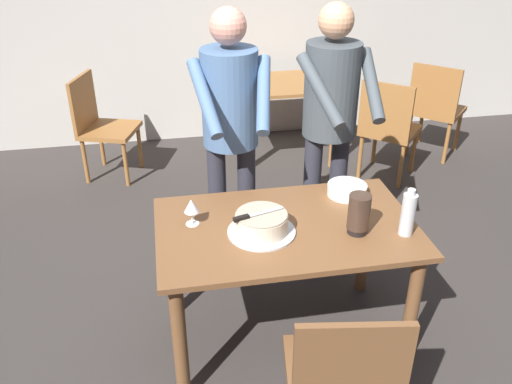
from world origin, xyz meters
TOP-DOWN VIEW (x-y plane):
  - ground_plane at (0.00, 0.00)m, footprint 14.00×14.00m
  - back_wall at (0.00, 3.05)m, footprint 10.00×0.12m
  - main_dining_table at (0.00, 0.00)m, footprint 1.32×0.81m
  - cake_on_platter at (-0.14, -0.04)m, footprint 0.34×0.34m
  - cake_knife at (-0.21, -0.06)m, footprint 0.26×0.10m
  - plate_stack at (0.41, 0.25)m, footprint 0.22×0.22m
  - wine_glass_near at (-0.47, 0.10)m, footprint 0.08×0.08m
  - water_bottle at (0.56, -0.18)m, footprint 0.07×0.07m
  - hurricane_lamp at (0.33, -0.13)m, footprint 0.11×0.11m
  - person_cutting_cake at (-0.19, 0.61)m, footprint 0.47×0.55m
  - person_standing_beside at (0.41, 0.64)m, footprint 0.46×0.57m
  - chair_near_side at (0.06, -0.78)m, footprint 0.50×0.50m
  - background_table at (0.52, 2.35)m, footprint 1.00×0.70m
  - background_chair_0 at (1.94, 2.14)m, footprint 0.62×0.62m
  - background_chair_1 at (1.31, 1.76)m, footprint 0.62×0.62m
  - background_chair_2 at (-1.10, 2.28)m, footprint 0.56×0.56m

SIDE VIEW (x-z plane):
  - ground_plane at x=0.00m, z-range 0.00..0.00m
  - chair_near_side at x=0.06m, z-range 0.04..0.94m
  - background_chair_0 at x=1.94m, z-range 0.04..0.94m
  - background_chair_1 at x=1.31m, z-range 0.04..0.94m
  - background_chair_2 at x=-1.10m, z-range 0.04..0.94m
  - background_table at x=0.52m, z-range 0.21..0.95m
  - main_dining_table at x=0.00m, z-range 0.24..0.99m
  - plate_stack at x=0.41m, z-range 0.75..0.81m
  - cake_on_platter at x=-0.14m, z-range 0.75..0.86m
  - wine_glass_near at x=-0.47m, z-range 0.78..0.92m
  - hurricane_lamp at x=0.33m, z-range 0.75..0.96m
  - water_bottle at x=0.56m, z-range 0.74..0.99m
  - cake_knife at x=-0.21m, z-range 0.86..0.88m
  - person_cutting_cake at x=-0.19m, z-range 0.22..1.94m
  - person_standing_beside at x=0.41m, z-range 0.22..1.94m
  - back_wall at x=0.00m, z-range 0.00..2.70m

